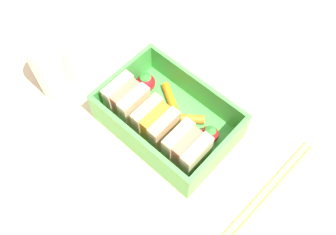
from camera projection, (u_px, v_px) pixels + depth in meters
The scene contains 13 objects.
ground_plane at pixel (168, 130), 53.80cm from camera, with size 120.00×120.00×2.00cm, color beige.
bento_tray at pixel (168, 125), 52.40cm from camera, with size 17.80×12.18×1.20cm, color #4FB54D.
bento_rim at pixel (168, 115), 49.89cm from camera, with size 17.80×12.18×4.57cm.
sandwich_left at pixel (187, 150), 46.86cm from camera, with size 4.46×4.67×5.53cm.
sandwich_center_left at pixel (156, 124), 48.62cm from camera, with size 4.46×4.67×5.53cm.
sandwich_center at pixel (127, 101), 50.38cm from camera, with size 4.46×4.67×5.53cm.
strawberry_far_left at pixel (210, 134), 49.51cm from camera, with size 2.45×2.45×3.05cm.
carrot_stick_left at pixel (191, 119), 51.48cm from camera, with size 1.23×1.23×3.77cm, color orange.
carrot_stick_far_left at pixel (170, 97), 53.28cm from camera, with size 1.10×1.10×4.67cm, color orange.
strawberry_left at pixel (146, 82), 53.42cm from camera, with size 2.74×2.74×3.34cm.
chopstick_pair at pixel (268, 192), 47.91cm from camera, with size 2.37×18.88×0.70cm.
drinking_glass at pixel (52, 66), 52.00cm from camera, with size 5.35×5.35×9.87cm, color silver.
folded_napkin at pixel (225, 46), 59.86cm from camera, with size 13.16×11.13×0.40cm, color silver.
Camera 1 is at (-16.66, 18.27, 46.81)cm, focal length 40.00 mm.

